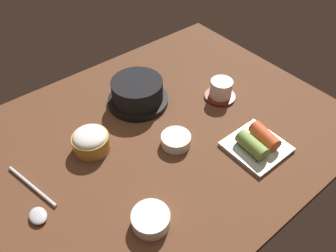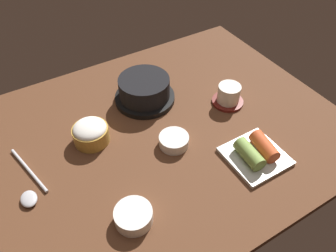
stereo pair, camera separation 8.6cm
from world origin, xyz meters
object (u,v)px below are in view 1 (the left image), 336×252
(rice_bowl, at_px, (91,140))
(banchan_cup_center, at_px, (176,140))
(side_bowl_near, at_px, (151,219))
(stone_pot, at_px, (138,92))
(kimchi_plate, at_px, (257,143))
(spoon, at_px, (36,205))
(tea_cup_with_saucer, at_px, (221,90))

(rice_bowl, bearing_deg, banchan_cup_center, -34.92)
(side_bowl_near, bearing_deg, stone_pot, 58.55)
(rice_bowl, xyz_separation_m, side_bowl_near, (-0.01, -0.26, -0.01))
(stone_pot, height_order, side_bowl_near, stone_pot)
(kimchi_plate, distance_m, spoon, 0.54)
(stone_pot, xyz_separation_m, spoon, (-0.38, -0.15, -0.03))
(tea_cup_with_saucer, bearing_deg, side_bowl_near, -154.00)
(stone_pot, height_order, banchan_cup_center, stone_pot)
(kimchi_plate, bearing_deg, banchan_cup_center, 136.84)
(stone_pot, xyz_separation_m, side_bowl_near, (-0.21, -0.34, -0.02))
(tea_cup_with_saucer, bearing_deg, rice_bowl, 170.94)
(rice_bowl, bearing_deg, kimchi_plate, -38.97)
(spoon, bearing_deg, tea_cup_with_saucer, 0.82)
(stone_pot, bearing_deg, kimchi_plate, -68.86)
(tea_cup_with_saucer, bearing_deg, stone_pot, 145.91)
(spoon, bearing_deg, banchan_cup_center, -8.11)
(banchan_cup_center, bearing_deg, stone_pot, 84.18)
(stone_pot, bearing_deg, tea_cup_with_saucer, -34.09)
(spoon, bearing_deg, kimchi_plate, -20.72)
(banchan_cup_center, distance_m, side_bowl_near, 0.23)
(rice_bowl, bearing_deg, side_bowl_near, -92.16)
(stone_pot, bearing_deg, side_bowl_near, -121.45)
(rice_bowl, bearing_deg, tea_cup_with_saucer, -9.06)
(spoon, bearing_deg, side_bowl_near, -48.02)
(side_bowl_near, xyz_separation_m, spoon, (-0.17, 0.19, -0.01))
(rice_bowl, xyz_separation_m, spoon, (-0.18, -0.07, -0.02))
(kimchi_plate, xyz_separation_m, spoon, (-0.51, 0.19, -0.01))
(stone_pot, distance_m, kimchi_plate, 0.36)
(tea_cup_with_saucer, xyz_separation_m, banchan_cup_center, (-0.22, -0.06, -0.01))
(tea_cup_with_saucer, xyz_separation_m, spoon, (-0.58, -0.01, -0.02))
(rice_bowl, distance_m, banchan_cup_center, 0.21)
(stone_pot, bearing_deg, banchan_cup_center, -95.82)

